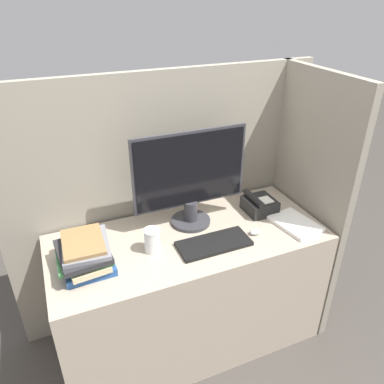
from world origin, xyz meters
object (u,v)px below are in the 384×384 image
Objects in this scene: mouse at (255,232)px; coffee_cup at (152,240)px; monitor at (190,180)px; keyboard at (214,244)px; desk_telephone at (259,205)px; book_stack at (85,254)px.

coffee_cup is (-0.55, 0.08, 0.05)m from mouse.
monitor reaches higher than coffee_cup.
desk_telephone is at bearing 26.56° from keyboard.
monitor is 0.38m from coffee_cup.
mouse is at bearing -7.89° from coffee_cup.
book_stack is 1.02m from desk_telephone.
book_stack reaches higher than mouse.
coffee_cup is at bearing -170.51° from desk_telephone.
coffee_cup is (-0.27, -0.17, -0.21)m from monitor.
desk_telephone reaches higher than mouse.
keyboard is at bearing -153.44° from desk_telephone.
keyboard is at bearing -83.48° from monitor.
coffee_cup is 0.42× the size of book_stack.
keyboard is at bearing -179.51° from mouse.
coffee_cup is 0.33m from book_stack.
mouse is 0.51× the size of coffee_cup.
book_stack is (-0.33, 0.01, 0.01)m from coffee_cup.
book_stack is at bearing -173.83° from desk_telephone.
monitor reaches higher than desk_telephone.
book_stack is (-0.60, -0.16, -0.20)m from monitor.
mouse is (0.27, -0.24, -0.25)m from monitor.
desk_telephone is (1.01, 0.11, -0.03)m from book_stack.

